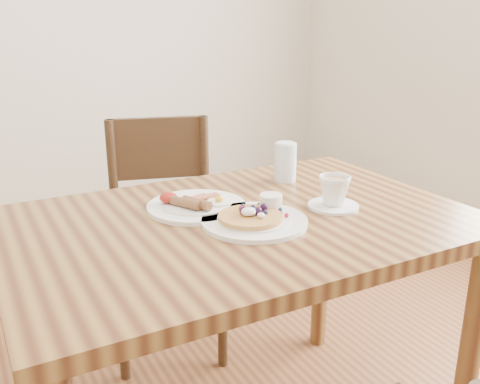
# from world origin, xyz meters

# --- Properties ---
(dining_table) EXTENTS (1.20, 0.80, 0.75)m
(dining_table) POSITION_xyz_m (0.00, 0.00, 0.65)
(dining_table) COLOR brown
(dining_table) RESTS_ON ground
(chair_far) EXTENTS (0.52, 0.52, 0.88)m
(chair_far) POSITION_xyz_m (0.03, 0.67, 0.49)
(chair_far) COLOR #382714
(chair_far) RESTS_ON ground
(pancake_plate) EXTENTS (0.27, 0.27, 0.06)m
(pancake_plate) POSITION_xyz_m (0.02, -0.05, 0.76)
(pancake_plate) COLOR white
(pancake_plate) RESTS_ON dining_table
(breakfast_plate) EXTENTS (0.27, 0.27, 0.04)m
(breakfast_plate) POSITION_xyz_m (-0.08, 0.12, 0.76)
(breakfast_plate) COLOR white
(breakfast_plate) RESTS_ON dining_table
(teacup_saucer) EXTENTS (0.14, 0.14, 0.09)m
(teacup_saucer) POSITION_xyz_m (0.26, -0.05, 0.79)
(teacup_saucer) COLOR white
(teacup_saucer) RESTS_ON dining_table
(water_glass) EXTENTS (0.07, 0.07, 0.12)m
(water_glass) POSITION_xyz_m (0.28, 0.22, 0.81)
(water_glass) COLOR silver
(water_glass) RESTS_ON dining_table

